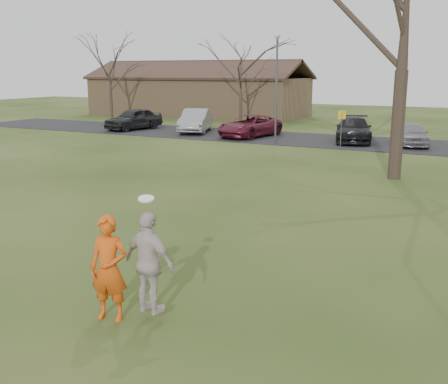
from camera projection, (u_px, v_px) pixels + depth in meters
The scene contains 12 objects.
ground at pixel (116, 327), 8.83m from camera, with size 120.00×120.00×0.00m, color #1E380F.
parking_strip at pixel (388, 144), 30.55m from camera, with size 62.00×6.50×0.04m, color black.
player_defender at pixel (109, 269), 8.93m from camera, with size 0.67×0.44×1.84m, color #D54F11.
car_0 at pixel (134, 119), 37.82m from camera, with size 1.81×4.49×1.53m, color black.
car_1 at pixel (196, 121), 36.22m from camera, with size 1.68×4.80×1.58m, color gray.
car_2 at pixel (250, 126), 33.74m from camera, with size 2.26×4.90×1.36m, color maroon.
car_3 at pixel (354, 129), 31.47m from camera, with size 2.01×4.94×1.43m, color black.
car_4 at pixel (412, 134), 29.78m from camera, with size 1.54×3.82×1.30m, color gray.
catching_play at pixel (150, 263), 8.81m from camera, with size 1.09×0.59×2.01m.
building at pixel (198, 95), 50.23m from camera, with size 20.60×8.50×5.14m.
lamp_post at pixel (277, 74), 30.14m from camera, with size 0.34×0.34×6.27m.
sign_yellow at pixel (342, 122), 28.51m from camera, with size 0.35×0.35×2.08m.
Camera 1 is at (5.27, -6.40, 4.19)m, focal length 42.39 mm.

